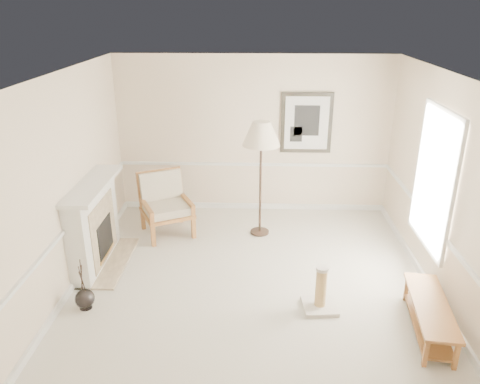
% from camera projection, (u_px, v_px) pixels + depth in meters
% --- Properties ---
extents(ground, '(5.50, 5.50, 0.00)m').
position_uv_depth(ground, '(251.00, 287.00, 6.55)').
color(ground, silver).
rests_on(ground, ground).
extents(room, '(5.04, 5.54, 2.92)m').
position_uv_depth(room, '(263.00, 159.00, 5.92)').
color(room, beige).
rests_on(room, ground).
extents(fireplace, '(0.64, 1.64, 1.31)m').
position_uv_depth(fireplace, '(94.00, 225.00, 6.95)').
color(fireplace, white).
rests_on(fireplace, ground).
extents(floor_vase, '(0.25, 0.25, 0.74)m').
position_uv_depth(floor_vase, '(85.00, 299.00, 6.06)').
color(floor_vase, black).
rests_on(floor_vase, ground).
extents(armchair, '(1.08, 1.10, 1.04)m').
position_uv_depth(armchair, '(165.00, 201.00, 7.99)').
color(armchair, olive).
rests_on(armchair, ground).
extents(floor_lamp, '(0.62, 0.62, 1.97)m').
position_uv_depth(floor_lamp, '(261.00, 137.00, 7.48)').
color(floor_lamp, black).
rests_on(floor_lamp, ground).
extents(bench, '(0.57, 1.41, 0.39)m').
position_uv_depth(bench, '(430.00, 313.00, 5.59)').
color(bench, olive).
rests_on(bench, ground).
extents(scratching_post, '(0.47, 0.47, 0.61)m').
position_uv_depth(scratching_post, '(320.00, 296.00, 6.04)').
color(scratching_post, beige).
rests_on(scratching_post, ground).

